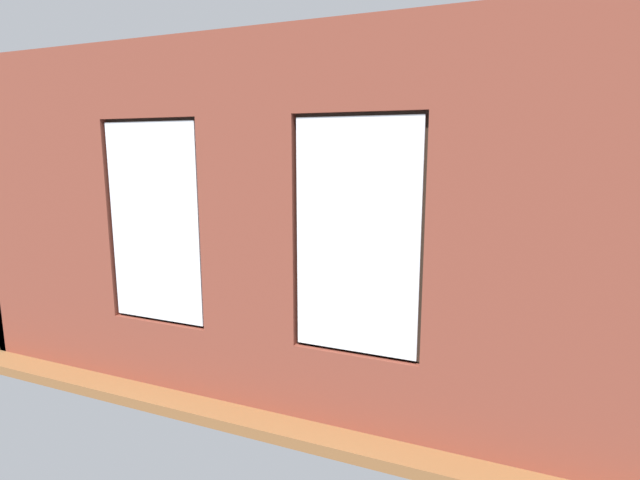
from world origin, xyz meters
The scene contains 21 objects.
ground_plane centered at (0.00, 0.00, -0.05)m, with size 7.30×5.41×0.10m, color brown.
brick_wall_with_windows centered at (0.00, 2.32, 1.62)m, with size 6.70×0.30×3.26m.
white_wall_right centered at (3.30, 0.20, 1.63)m, with size 0.10×4.41×3.26m, color silver.
couch_by_window centered at (-0.12, 1.67, 0.33)m, with size 1.94×0.87×0.80m.
couch_left centered at (-2.65, -0.16, 0.33)m, with size 0.91×2.01×0.80m.
coffee_table centered at (0.47, -0.16, 0.39)m, with size 1.60×0.80×0.44m.
cup_ceramic centered at (0.95, -0.04, 0.49)m, with size 0.08×0.08×0.09m, color #33567F.
table_plant_small centered at (0.35, -0.04, 0.60)m, with size 0.19×0.19×0.29m.
remote_silver centered at (0.03, -0.30, 0.45)m, with size 0.05×0.17×0.02m, color #B2B2B7.
remote_black centered at (0.47, -0.16, 0.45)m, with size 0.05×0.17×0.02m, color black.
media_console centered at (3.00, -0.19, 0.25)m, with size 1.03×0.42×0.50m, color black.
tv_flatscreen centered at (3.00, -0.20, 0.88)m, with size 1.14×0.20×0.75m.
papasan_chair centered at (0.33, -1.62, 0.45)m, with size 1.14×1.14×0.71m.
potted_plant_beside_window_right centered at (2.14, 1.78, 0.63)m, with size 1.02×1.06×1.31m.
potted_plant_by_left_couch centered at (-2.25, -1.60, 0.34)m, with size 0.32×0.32×0.51m.
potted_plant_foreground_right centered at (2.70, -1.65, 0.58)m, with size 0.47×0.47×0.90m.
potted_plant_between_couches centered at (-1.54, 1.62, 0.66)m, with size 0.75×0.75×0.97m.
potted_plant_near_tv centered at (2.46, 0.77, 0.53)m, with size 0.69×0.71×1.33m.
potted_plant_corner_near_left centered at (-2.80, -1.70, 0.64)m, with size 1.16×1.08×1.39m.
potted_plant_mid_room_small centered at (-1.20, -1.02, 0.41)m, with size 0.47×0.47×0.62m.
potted_plant_corner_far_left centered at (-2.80, 1.77, 0.86)m, with size 0.81×0.81×1.30m.
Camera 1 is at (-2.22, 6.01, 2.31)m, focal length 28.00 mm.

